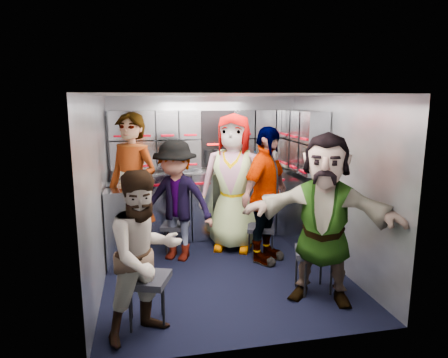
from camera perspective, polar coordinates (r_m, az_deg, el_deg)
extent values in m
plane|color=black|center=(4.95, 0.07, -13.21)|extent=(3.00, 3.00, 0.00)
cube|color=#8F949C|center=(6.06, -2.82, 1.78)|extent=(2.80, 0.04, 2.10)
cube|color=#8F949C|center=(4.54, -17.49, -1.97)|extent=(0.04, 3.00, 2.10)
cube|color=#8F949C|center=(5.08, 15.73, -0.51)|extent=(0.04, 3.00, 2.10)
cube|color=silver|center=(4.50, 0.08, 11.91)|extent=(2.80, 3.00, 0.02)
cube|color=#A3A8B3|center=(5.98, -2.46, -3.80)|extent=(2.68, 0.38, 0.99)
cube|color=#A3A8B3|center=(5.21, -14.23, -6.44)|extent=(0.38, 0.76, 0.99)
cube|color=silver|center=(5.86, -2.50, 1.11)|extent=(2.68, 0.42, 0.03)
cube|color=#A3A8B3|center=(5.85, -2.64, 5.79)|extent=(2.68, 0.28, 0.82)
cube|color=#A3A8B3|center=(5.57, 11.30, 5.30)|extent=(0.28, 1.00, 0.82)
cube|color=#A3A8B3|center=(5.67, 11.31, -4.80)|extent=(0.28, 1.20, 1.00)
cube|color=#AF0010|center=(5.69, -2.17, -0.58)|extent=(2.60, 0.02, 0.03)
cube|color=black|center=(3.82, -11.10, -13.88)|extent=(0.50, 0.49, 0.06)
cylinder|color=black|center=(3.82, -13.24, -17.88)|extent=(0.03, 0.03, 0.42)
cylinder|color=black|center=(3.82, -8.63, -17.70)|extent=(0.03, 0.03, 0.42)
cylinder|color=black|center=(4.04, -13.15, -16.16)|extent=(0.03, 0.03, 0.42)
cylinder|color=black|center=(4.04, -8.84, -15.99)|extent=(0.03, 0.03, 0.42)
cube|color=black|center=(5.42, -6.94, -6.68)|extent=(0.43, 0.41, 0.06)
cylinder|color=black|center=(5.37, -8.17, -9.16)|extent=(0.02, 0.02, 0.37)
cylinder|color=black|center=(5.39, -5.41, -9.02)|extent=(0.02, 0.02, 0.37)
cylinder|color=black|center=(5.58, -8.32, -8.38)|extent=(0.02, 0.02, 0.37)
cylinder|color=black|center=(5.60, -5.66, -8.24)|extent=(0.02, 0.02, 0.37)
cube|color=black|center=(5.75, 0.91, -5.35)|extent=(0.37, 0.35, 0.06)
cylinder|color=black|center=(5.68, -0.18, -7.81)|extent=(0.02, 0.02, 0.39)
cylinder|color=black|center=(5.73, 2.49, -7.62)|extent=(0.02, 0.02, 0.39)
cylinder|color=black|center=(5.89, -0.63, -7.09)|extent=(0.02, 0.02, 0.39)
cylinder|color=black|center=(5.95, 1.94, -6.91)|extent=(0.02, 0.02, 0.39)
cube|color=black|center=(5.33, 5.27, -7.00)|extent=(0.43, 0.41, 0.05)
cylinder|color=black|center=(5.27, 4.24, -9.52)|extent=(0.02, 0.02, 0.36)
cylinder|color=black|center=(5.34, 6.90, -9.28)|extent=(0.02, 0.02, 0.36)
cylinder|color=black|center=(5.46, 3.61, -8.73)|extent=(0.02, 0.02, 0.36)
cylinder|color=black|center=(5.53, 6.18, -8.52)|extent=(0.02, 0.02, 0.36)
cube|color=black|center=(4.46, 12.78, -10.21)|extent=(0.50, 0.48, 0.06)
cylinder|color=black|center=(4.39, 11.55, -13.80)|extent=(0.03, 0.03, 0.42)
cylinder|color=black|center=(4.50, 15.07, -13.28)|extent=(0.03, 0.03, 0.42)
cylinder|color=black|center=(4.60, 10.29, -12.54)|extent=(0.03, 0.03, 0.42)
cylinder|color=black|center=(4.71, 13.68, -12.09)|extent=(0.03, 0.03, 0.42)
imported|color=black|center=(5.00, -12.92, -1.68)|extent=(0.83, 0.79, 1.91)
imported|color=black|center=(3.54, -11.25, -10.66)|extent=(0.91, 0.85, 1.49)
imported|color=black|center=(5.14, -6.87, -3.13)|extent=(1.16, 1.00, 1.56)
imported|color=black|center=(5.44, 1.34, -0.52)|extent=(1.08, 0.91, 1.87)
imported|color=black|center=(5.04, 5.97, -2.37)|extent=(1.02, 1.01, 1.73)
imported|color=black|center=(4.16, 14.06, -5.53)|extent=(1.66, 1.24, 1.74)
cylinder|color=white|center=(5.72, -11.26, 2.13)|extent=(0.07, 0.07, 0.26)
cylinder|color=white|center=(5.73, -7.12, 2.31)|extent=(0.07, 0.07, 0.27)
cylinder|color=white|center=(5.94, 4.31, 2.62)|extent=(0.06, 0.06, 0.25)
cylinder|color=beige|center=(5.72, -14.05, 1.15)|extent=(0.08, 0.08, 0.09)
cylinder|color=beige|center=(6.05, 7.62, 1.97)|extent=(0.08, 0.08, 0.10)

